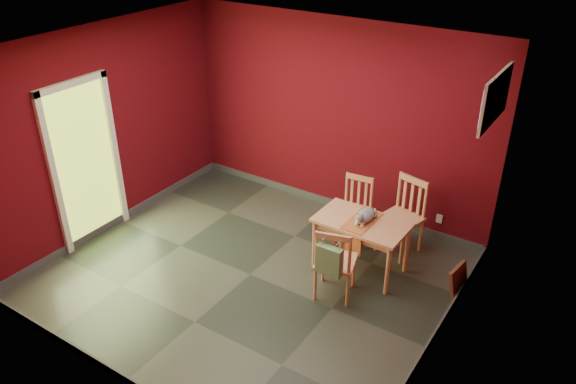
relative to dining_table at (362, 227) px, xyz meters
The scene contains 13 objects.
ground 1.45m from the dining_table, 141.21° to the right, with size 4.50×4.50×0.00m, color #2D342D.
room_shell 1.43m from the dining_table, 141.21° to the right, with size 4.50×4.50×4.50m.
doorway 3.53m from the dining_table, 159.33° to the right, with size 0.06×1.01×2.13m.
window 2.13m from the dining_table, ahead, with size 0.05×0.90×0.50m.
outlet_plate 1.32m from the dining_table, 63.93° to the left, with size 0.08×0.01×0.12m, color silver.
dining_table is the anchor object (origin of this frame).
table_runner 0.10m from the dining_table, 90.00° to the right, with size 0.29×0.59×0.30m.
chair_far_left 0.70m from the dining_table, 123.71° to the left, with size 0.44×0.44×0.86m.
chair_far_right 0.70m from the dining_table, 68.84° to the left, with size 0.56×0.56×0.98m.
chair_near 0.63m from the dining_table, 90.71° to the right, with size 0.53×0.53×0.91m.
tote_bag 0.84m from the dining_table, 87.86° to the right, with size 0.29×0.18×0.41m.
cat 0.18m from the dining_table, 54.26° to the left, with size 0.20×0.38×0.19m, color slate, non-canonical shape.
picture_frame 1.24m from the dining_table, ahead, with size 0.16×0.37×0.36m.
Camera 1 is at (3.35, -4.31, 4.11)m, focal length 35.00 mm.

